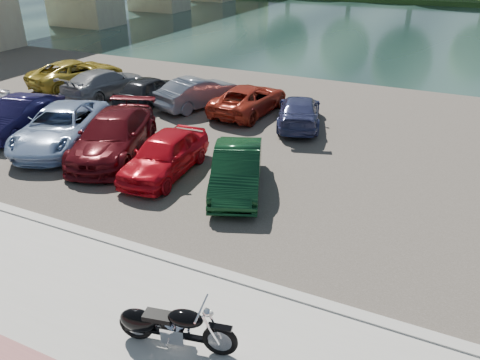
{
  "coord_description": "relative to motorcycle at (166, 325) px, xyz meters",
  "views": [
    {
      "loc": [
        4.69,
        -5.61,
        6.88
      ],
      "look_at": [
        -0.18,
        4.72,
        1.1
      ],
      "focal_mm": 35.0,
      "sensor_mm": 36.0,
      "label": 1
    }
  ],
  "objects": [
    {
      "name": "parking_lot",
      "position": [
        -0.67,
        11.3,
        -0.54
      ],
      "size": [
        60.0,
        18.0,
        0.04
      ],
      "primitive_type": "cube",
      "color": "#454038",
      "rests_on": "ground"
    },
    {
      "name": "car_1",
      "position": [
        -11.56,
        7.06,
        0.17
      ],
      "size": [
        2.16,
        4.4,
        1.39
      ],
      "primitive_type": "imported",
      "rotation": [
        0.0,
        0.0,
        0.17
      ],
      "color": "#161238",
      "rests_on": "parking_lot"
    },
    {
      "name": "car_9",
      "position": [
        -6.75,
        13.02,
        0.16
      ],
      "size": [
        2.77,
        4.4,
        1.37
      ],
      "primitive_type": "imported",
      "rotation": [
        0.0,
        0.0,
        2.8
      ],
      "color": "slate",
      "rests_on": "parking_lot"
    },
    {
      "name": "car_2",
      "position": [
        -9.07,
        6.75,
        0.2
      ],
      "size": [
        4.16,
        5.74,
        1.45
      ],
      "primitive_type": "imported",
      "rotation": [
        0.0,
        0.0,
        0.38
      ],
      "color": "#8BA4CB",
      "rests_on": "parking_lot"
    },
    {
      "name": "car_4",
      "position": [
        -4.18,
        6.32,
        0.17
      ],
      "size": [
        1.94,
        4.18,
        1.39
      ],
      "primitive_type": "imported",
      "rotation": [
        0.0,
        0.0,
        0.08
      ],
      "color": "red",
      "rests_on": "parking_lot"
    },
    {
      "name": "car_5",
      "position": [
        -1.56,
        6.32,
        0.15
      ],
      "size": [
        2.81,
        4.3,
        1.34
      ],
      "primitive_type": "imported",
      "rotation": [
        0.0,
        0.0,
        0.38
      ],
      "color": "#0E331A",
      "rests_on": "parking_lot"
    },
    {
      "name": "motorcycle",
      "position": [
        0.0,
        0.0,
        0.0
      ],
      "size": [
        2.31,
        0.86,
        1.05
      ],
      "rotation": [
        0.0,
        0.0,
        0.2
      ],
      "color": "black",
      "rests_on": "promenade"
    },
    {
      "name": "car_6",
      "position": [
        -14.32,
        13.3,
        0.18
      ],
      "size": [
        3.46,
        5.47,
        1.41
      ],
      "primitive_type": "imported",
      "rotation": [
        0.0,
        0.0,
        2.9
      ],
      "color": "#AD9127",
      "rests_on": "parking_lot"
    },
    {
      "name": "car_8",
      "position": [
        -9.04,
        12.37,
        0.16
      ],
      "size": [
        1.69,
        4.03,
        1.36
      ],
      "primitive_type": "imported",
      "rotation": [
        0.0,
        0.0,
        3.12
      ],
      "color": "black",
      "rests_on": "parking_lot"
    },
    {
      "name": "kerb",
      "position": [
        -0.67,
        2.3,
        -0.49
      ],
      "size": [
        60.0,
        0.3,
        0.14
      ],
      "primitive_type": "cube",
      "color": "#B0AEA5",
      "rests_on": "ground"
    },
    {
      "name": "river",
      "position": [
        -0.67,
        40.3,
        -0.56
      ],
      "size": [
        120.0,
        40.0,
        0.0
      ],
      "primitive_type": "cube",
      "color": "#1A302E",
      "rests_on": "ground"
    },
    {
      "name": "car_11",
      "position": [
        -1.71,
        12.64,
        0.09
      ],
      "size": [
        2.85,
        4.52,
        1.22
      ],
      "primitive_type": "imported",
      "rotation": [
        0.0,
        0.0,
        3.44
      ],
      "color": "navy",
      "rests_on": "parking_lot"
    },
    {
      "name": "car_10",
      "position": [
        -4.26,
        13.22,
        0.11
      ],
      "size": [
        2.4,
        4.68,
        1.26
      ],
      "primitive_type": "imported",
      "rotation": [
        0.0,
        0.0,
        3.07
      ],
      "color": "#A42B1B",
      "rests_on": "parking_lot"
    },
    {
      "name": "ground",
      "position": [
        -0.67,
        0.3,
        -0.56
      ],
      "size": [
        200.0,
        200.0,
        0.0
      ],
      "primitive_type": "plane",
      "color": "#595447",
      "rests_on": "ground"
    },
    {
      "name": "promenade",
      "position": [
        -0.67,
        -0.7,
        -0.51
      ],
      "size": [
        60.0,
        6.0,
        0.1
      ],
      "primitive_type": "cube",
      "color": "#B0AEA5",
      "rests_on": "ground"
    },
    {
      "name": "car_7",
      "position": [
        -11.77,
        12.45,
        0.16
      ],
      "size": [
        2.3,
        4.85,
        1.37
      ],
      "primitive_type": "imported",
      "rotation": [
        0.0,
        0.0,
        3.06
      ],
      "color": "gray",
      "rests_on": "parking_lot"
    },
    {
      "name": "car_3",
      "position": [
        -6.68,
        6.84,
        0.23
      ],
      "size": [
        3.67,
        5.56,
        1.5
      ],
      "primitive_type": "imported",
      "rotation": [
        0.0,
        0.0,
        0.33
      ],
      "color": "#4F0B11",
      "rests_on": "parking_lot"
    }
  ]
}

